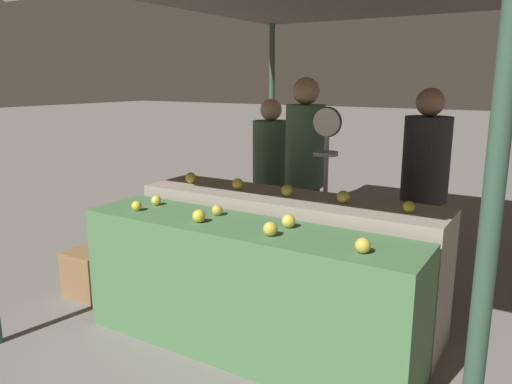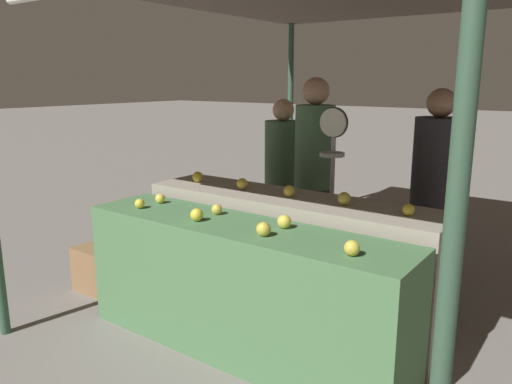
{
  "view_description": "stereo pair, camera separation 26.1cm",
  "coord_description": "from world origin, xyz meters",
  "px_view_note": "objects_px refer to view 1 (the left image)",
  "views": [
    {
      "loc": [
        1.69,
        -2.58,
        1.8
      ],
      "look_at": [
        -0.08,
        0.3,
        1.04
      ],
      "focal_mm": 35.0,
      "sensor_mm": 36.0,
      "label": 1
    },
    {
      "loc": [
        1.91,
        -2.44,
        1.8
      ],
      "look_at": [
        -0.08,
        0.3,
        1.04
      ],
      "focal_mm": 35.0,
      "sensor_mm": 36.0,
      "label": 2
    }
  ],
  "objects_px": {
    "person_customer_right": "(271,168)",
    "produce_scale": "(326,163)",
    "wooden_crate_side": "(93,272)",
    "person_customer_left": "(425,178)",
    "person_vendor_at_scale": "(305,163)"
  },
  "relations": [
    {
      "from": "person_customer_left",
      "to": "person_customer_right",
      "type": "distance_m",
      "value": 1.54
    },
    {
      "from": "produce_scale",
      "to": "person_customer_right",
      "type": "relative_size",
      "value": 0.98
    },
    {
      "from": "person_customer_left",
      "to": "person_vendor_at_scale",
      "type": "bearing_deg",
      "value": 0.61
    },
    {
      "from": "person_customer_left",
      "to": "wooden_crate_side",
      "type": "xyz_separation_m",
      "value": [
        -2.35,
        -1.52,
        -0.81
      ]
    },
    {
      "from": "person_customer_left",
      "to": "person_customer_right",
      "type": "bearing_deg",
      "value": -11.65
    },
    {
      "from": "produce_scale",
      "to": "wooden_crate_side",
      "type": "relative_size",
      "value": 4.1
    },
    {
      "from": "produce_scale",
      "to": "person_customer_right",
      "type": "bearing_deg",
      "value": 145.22
    },
    {
      "from": "person_customer_right",
      "to": "person_vendor_at_scale",
      "type": "bearing_deg",
      "value": 171.27
    },
    {
      "from": "produce_scale",
      "to": "person_customer_right",
      "type": "xyz_separation_m",
      "value": [
        -0.86,
        0.6,
        -0.21
      ]
    },
    {
      "from": "produce_scale",
      "to": "person_customer_left",
      "type": "distance_m",
      "value": 0.86
    },
    {
      "from": "person_customer_right",
      "to": "wooden_crate_side",
      "type": "distance_m",
      "value": 1.95
    },
    {
      "from": "person_customer_right",
      "to": "produce_scale",
      "type": "bearing_deg",
      "value": 163.14
    },
    {
      "from": "person_vendor_at_scale",
      "to": "wooden_crate_side",
      "type": "distance_m",
      "value": 2.09
    },
    {
      "from": "person_customer_left",
      "to": "produce_scale",
      "type": "bearing_deg",
      "value": 28.76
    },
    {
      "from": "person_customer_left",
      "to": "person_customer_right",
      "type": "relative_size",
      "value": 1.07
    }
  ]
}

